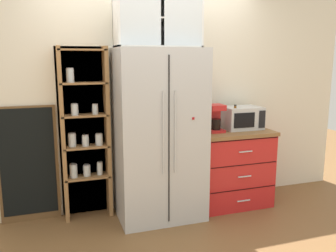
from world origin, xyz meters
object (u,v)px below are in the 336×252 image
Objects in this scene: refrigerator at (159,135)px; coffee_maker at (214,118)px; mug_cream at (235,127)px; mug_charcoal at (234,127)px; microwave at (242,118)px; bottle_amber at (235,119)px; chalkboard_menu at (28,164)px.

refrigerator reaches higher than coffee_maker.
mug_charcoal is at bearing 90.04° from mug_cream.
mug_charcoal is at bearing 1.91° from refrigerator.
bottle_amber is (-0.14, -0.08, 0.00)m from microwave.
mug_cream is at bearing -7.54° from chalkboard_menu.
refrigerator is 0.92m from bottle_amber.
coffee_maker is 0.27m from mug_charcoal.
mug_cream is 0.02m from mug_charcoal.
mug_cream is at bearing -10.38° from coffee_maker.
refrigerator is 15.88× the size of mug_charcoal.
refrigerator is 0.91m from mug_cream.
microwave is 3.86× the size of mug_charcoal.
refrigerator is at bearing -12.81° from chalkboard_menu.
microwave is at bearing 32.79° from mug_cream.
coffee_maker is 1.04× the size of bottle_amber.
coffee_maker is at bearing -173.60° from microwave.
mug_cream is 0.36× the size of bottle_amber.
coffee_maker is (-0.37, -0.04, 0.03)m from microwave.
mug_cream is (0.91, 0.01, 0.03)m from refrigerator.
chalkboard_menu is (-2.38, 0.21, -0.40)m from microwave.
mug_cream is at bearing -73.65° from bottle_amber.
chalkboard_menu reaches higher than coffee_maker.
coffee_maker is at bearing -7.19° from chalkboard_menu.
microwave is at bearing 24.89° from mug_charcoal.
mug_charcoal is (-0.13, -0.06, -0.09)m from microwave.
refrigerator is 6.05× the size of bottle_amber.
bottle_amber is at bearing -149.81° from microwave.
refrigerator is 1.47× the size of chalkboard_menu.
microwave reaches higher than mug_cream.
bottle_amber reaches higher than mug_cream.
refrigerator is 4.12× the size of microwave.
coffee_maker is 2.06m from chalkboard_menu.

